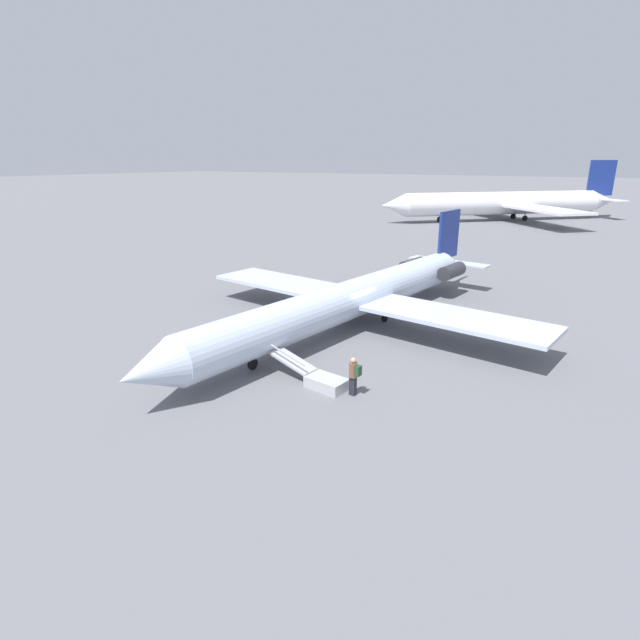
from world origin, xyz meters
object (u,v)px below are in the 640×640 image
object	(u,v)px
airplane_far_right	(507,203)
boarding_stairs	(320,378)
airplane_main	(357,297)
passenger	(354,374)

from	to	relation	value
airplane_far_right	boarding_stairs	xyz separation A→B (m)	(70.52, 5.48, -2.50)
airplane_main	airplane_far_right	bearing A→B (deg)	-168.48
airplane_main	passenger	xyz separation A→B (m)	(8.74, 4.15, -0.79)
airplane_far_right	passenger	world-z (taller)	airplane_far_right
airplane_far_right	boarding_stairs	distance (m)	70.78
passenger	airplane_far_right	bearing A→B (deg)	-75.48
airplane_main	boarding_stairs	xyz separation A→B (m)	(8.66, 2.41, -1.43)
airplane_far_right	airplane_main	bearing A→B (deg)	49.50
airplane_main	passenger	bearing A→B (deg)	34.09
airplane_far_right	passenger	size ratio (longest dim) A/B	19.82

